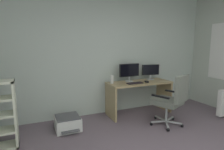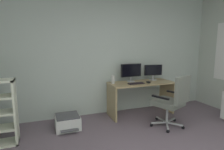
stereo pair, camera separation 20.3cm
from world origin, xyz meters
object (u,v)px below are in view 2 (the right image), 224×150
at_px(office_chair, 173,100).
at_px(printer, 68,122).
at_px(desktop_speaker, 113,79).
at_px(monitor_main, 131,71).
at_px(keyboard, 136,83).
at_px(computer_mouse, 148,82).
at_px(monitor_secondary, 153,71).
at_px(desk, 141,91).

distance_m(office_chair, printer, 1.98).
xyz_separation_m(desktop_speaker, office_chair, (0.82, -0.91, -0.27)).
height_order(monitor_main, keyboard, monitor_main).
xyz_separation_m(computer_mouse, desktop_speaker, (-0.73, 0.22, 0.07)).
bearing_deg(monitor_secondary, office_chair, -101.11).
bearing_deg(monitor_main, monitor_secondary, 0.01).
bearing_deg(desk, keyboard, -146.16).
bearing_deg(desk, computer_mouse, -52.54).
height_order(desk, desktop_speaker, desktop_speaker).
xyz_separation_m(monitor_main, printer, (-1.45, -0.32, -0.83)).
height_order(keyboard, printer, keyboard).
relative_size(monitor_main, office_chair, 0.49).
xyz_separation_m(desk, computer_mouse, (0.10, -0.13, 0.21)).
bearing_deg(printer, monitor_main, 12.38).
relative_size(monitor_main, printer, 0.95).
xyz_separation_m(desk, office_chair, (0.20, -0.83, 0.01)).
xyz_separation_m(desk, desktop_speaker, (-0.63, 0.08, 0.28)).
xyz_separation_m(monitor_secondary, computer_mouse, (-0.28, -0.26, -0.19)).
xyz_separation_m(monitor_main, keyboard, (-0.01, -0.26, -0.23)).
distance_m(keyboard, printer, 1.57).
distance_m(monitor_secondary, desktop_speaker, 1.02).
bearing_deg(computer_mouse, office_chair, -72.96).
distance_m(monitor_main, printer, 1.70).
height_order(monitor_secondary, computer_mouse, monitor_secondary).
bearing_deg(keyboard, printer, -178.79).
height_order(keyboard, office_chair, office_chair).
relative_size(monitor_main, desktop_speaker, 2.89).
bearing_deg(monitor_secondary, desk, -161.10).
bearing_deg(monitor_main, computer_mouse, -42.89).
xyz_separation_m(keyboard, office_chair, (0.38, -0.70, -0.19)).
distance_m(monitor_secondary, computer_mouse, 0.43).
relative_size(keyboard, printer, 0.66).
bearing_deg(computer_mouse, desk, 136.83).
xyz_separation_m(desk, printer, (-1.63, -0.19, -0.41)).
relative_size(desk, desktop_speaker, 8.34).
bearing_deg(printer, desktop_speaker, 15.06).
bearing_deg(computer_mouse, desktop_speaker, 172.82).
relative_size(desk, monitor_main, 2.89).
height_order(monitor_secondary, desktop_speaker, monitor_secondary).
distance_m(desktop_speaker, office_chair, 1.26).
relative_size(desk, keyboard, 4.17).
bearing_deg(printer, keyboard, 2.39).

